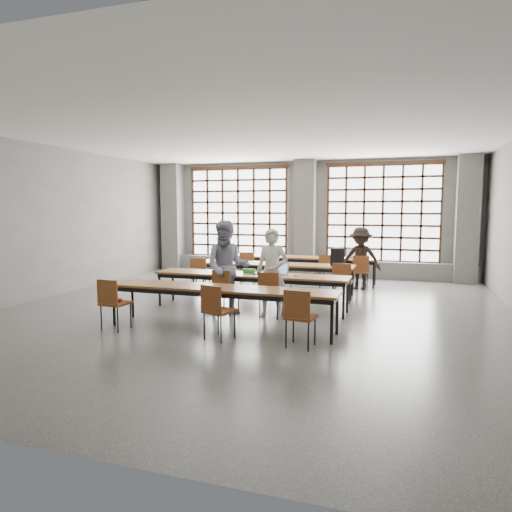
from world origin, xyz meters
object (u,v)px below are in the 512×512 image
at_px(chair_near_right, 299,313).
at_px(desk_row_a, 303,259).
at_px(chair_front_left, 224,287).
at_px(student_female, 227,267).
at_px(red_pouch, 116,300).
at_px(chair_mid_right, 342,278).
at_px(chair_back_mid, 328,268).
at_px(chair_back_right, 360,269).
at_px(chair_front_right, 270,290).
at_px(student_back, 360,258).
at_px(phone, 257,274).
at_px(desk_row_b, 271,266).
at_px(student_male, 272,273).
at_px(chair_mid_left, 200,272).
at_px(desk_row_c, 250,277).
at_px(chair_back_left, 247,264).
at_px(laptop_back, 353,256).
at_px(chair_near_left, 112,299).
at_px(chair_near_mid, 216,307).
at_px(laptop_front, 279,271).
at_px(desk_row_d, 221,291).
at_px(backpack, 338,257).
at_px(green_box, 249,271).
at_px(chair_mid_centre, 279,275).
at_px(plastic_bag, 336,252).
at_px(mouse, 296,275).

bearing_deg(chair_near_right, desk_row_a, 101.66).
distance_m(chair_front_left, student_female, 0.39).
bearing_deg(red_pouch, chair_mid_right, 45.23).
bearing_deg(student_female, red_pouch, -146.49).
xyz_separation_m(desk_row_a, chair_near_right, (1.20, -5.81, -0.13)).
relative_size(chair_back_mid, chair_back_right, 1.00).
relative_size(desk_row_a, chair_front_right, 4.55).
distance_m(student_back, phone, 3.60).
bearing_deg(phone, desk_row_b, 98.25).
bearing_deg(student_male, chair_mid_left, 141.64).
relative_size(desk_row_c, chair_front_right, 4.55).
height_order(chair_back_left, chair_mid_left, same).
xyz_separation_m(chair_mid_left, laptop_back, (3.35, 2.44, 0.25)).
bearing_deg(desk_row_b, chair_near_right, -68.46).
height_order(desk_row_a, chair_back_right, chair_back_right).
xyz_separation_m(chair_back_right, chair_near_left, (-3.61, -5.19, 0.00)).
height_order(chair_near_left, chair_near_mid, same).
distance_m(desk_row_c, chair_near_left, 2.82).
relative_size(chair_back_mid, chair_near_left, 1.00).
bearing_deg(chair_near_right, laptop_front, 111.67).
bearing_deg(desk_row_a, chair_back_right, -21.26).
relative_size(desk_row_a, chair_near_mid, 4.55).
height_order(desk_row_b, chair_near_left, chair_near_left).
height_order(chair_mid_right, student_male, student_male).
distance_m(student_male, laptop_back, 4.29).
height_order(desk_row_d, chair_mid_right, chair_mid_right).
xyz_separation_m(desk_row_c, chair_back_right, (1.93, 2.92, -0.13)).
bearing_deg(laptop_back, chair_back_left, -164.88).
height_order(chair_back_right, chair_near_mid, same).
xyz_separation_m(desk_row_c, chair_back_left, (-1.07, 2.92, -0.13)).
relative_size(desk_row_a, laptop_front, 8.66).
bearing_deg(student_male, backpack, 67.82).
xyz_separation_m(chair_back_left, backpack, (2.56, -1.03, 0.39)).
relative_size(chair_mid_right, green_box, 3.52).
bearing_deg(red_pouch, desk_row_c, 52.60).
bearing_deg(chair_near_mid, chair_mid_right, 66.70).
height_order(chair_mid_centre, student_back, student_back).
bearing_deg(laptop_back, chair_near_mid, -103.85).
bearing_deg(chair_back_left, desk_row_b, -48.20).
distance_m(chair_back_mid, chair_near_right, 5.20).
bearing_deg(chair_near_left, chair_mid_right, 45.84).
xyz_separation_m(chair_mid_left, laptop_front, (2.27, -1.11, 0.25)).
distance_m(chair_mid_centre, red_pouch, 3.92).
bearing_deg(plastic_bag, chair_near_right, -87.08).
relative_size(chair_mid_left, chair_front_right, 1.00).
bearing_deg(chair_front_left, desk_row_d, -71.30).
bearing_deg(plastic_bag, chair_near_mid, -99.85).
bearing_deg(mouse, chair_front_right, -119.87).
distance_m(desk_row_d, red_pouch, 1.79).
bearing_deg(desk_row_d, laptop_front, 72.42).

